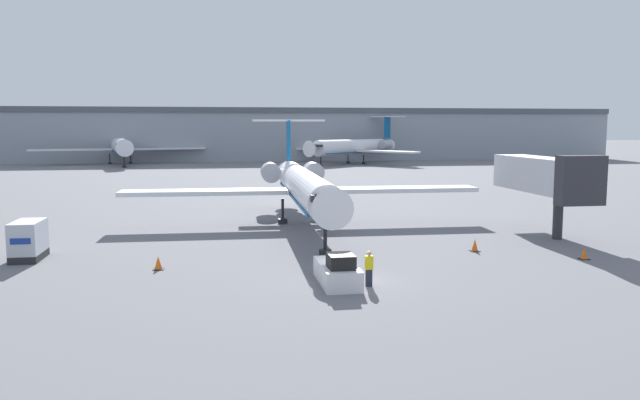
% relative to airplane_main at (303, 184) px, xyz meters
% --- Properties ---
extents(ground_plane, '(600.00, 600.00, 0.00)m').
position_rel_airplane_main_xyz_m(ground_plane, '(-0.41, -19.89, -3.38)').
color(ground_plane, slate).
extents(terminal_building, '(180.00, 16.80, 12.40)m').
position_rel_airplane_main_xyz_m(terminal_building, '(-0.41, 100.11, 2.84)').
color(terminal_building, '#8C939E').
rests_on(terminal_building, ground).
extents(airplane_main, '(29.65, 30.30, 8.83)m').
position_rel_airplane_main_xyz_m(airplane_main, '(0.00, 0.00, 0.00)').
color(airplane_main, white).
rests_on(airplane_main, ground).
extents(pushback_tug, '(1.84, 4.42, 1.75)m').
position_rel_airplane_main_xyz_m(pushback_tug, '(-0.91, -19.95, -2.74)').
color(pushback_tug, silver).
rests_on(pushback_tug, ground).
extents(luggage_cart, '(1.63, 3.12, 2.39)m').
position_rel_airplane_main_xyz_m(luggage_cart, '(-18.50, -11.02, -2.19)').
color(luggage_cart, '#232326').
rests_on(luggage_cart, ground).
extents(worker_near_tug, '(0.40, 0.26, 1.85)m').
position_rel_airplane_main_xyz_m(worker_near_tug, '(0.59, -20.71, -2.40)').
color(worker_near_tug, '#232838').
rests_on(worker_near_tug, ground).
extents(traffic_cone_left, '(0.62, 0.62, 0.76)m').
position_rel_airplane_main_xyz_m(traffic_cone_left, '(-10.41, -15.06, -3.02)').
color(traffic_cone_left, black).
rests_on(traffic_cone_left, ground).
extents(traffic_cone_right, '(0.60, 0.60, 0.82)m').
position_rel_airplane_main_xyz_m(traffic_cone_right, '(9.59, -13.09, -2.99)').
color(traffic_cone_right, black).
rests_on(traffic_cone_right, ground).
extents(traffic_cone_mid, '(0.56, 0.56, 0.80)m').
position_rel_airplane_main_xyz_m(traffic_cone_mid, '(15.23, -16.55, -3.00)').
color(traffic_cone_mid, black).
rests_on(traffic_cone_mid, ground).
extents(airplane_parked_far_left, '(36.27, 31.43, 10.73)m').
position_rel_airplane_main_xyz_m(airplane_parked_far_left, '(-27.55, 88.48, 0.57)').
color(airplane_parked_far_left, silver).
rests_on(airplane_parked_far_left, ground).
extents(airplane_parked_far_right, '(25.39, 26.36, 10.39)m').
position_rel_airplane_main_xyz_m(airplane_parked_far_right, '(22.27, 80.97, 0.27)').
color(airplane_parked_far_right, white).
rests_on(airplane_parked_far_right, ground).
extents(jet_bridge, '(3.20, 11.26, 6.19)m').
position_rel_airplane_main_xyz_m(jet_bridge, '(17.30, -7.78, 1.06)').
color(jet_bridge, '#2D2D33').
rests_on(jet_bridge, ground).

